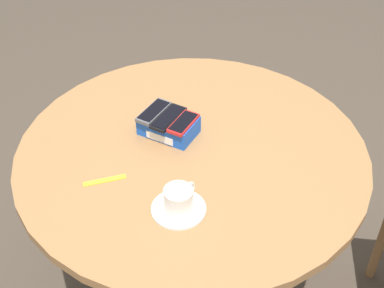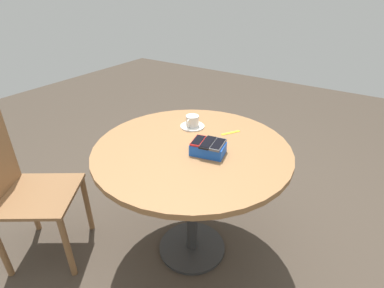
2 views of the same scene
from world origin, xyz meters
TOP-DOWN VIEW (x-y plane):
  - ground_plane at (0.00, 0.00)m, footprint 8.00×8.00m
  - round_table at (0.00, 0.00)m, footprint 1.08×1.08m
  - phone_box at (-0.11, 0.01)m, footprint 0.19×0.15m
  - phone_gray at (-0.16, -0.00)m, footprint 0.08×0.14m
  - phone_black at (-0.10, 0.01)m, footprint 0.08×0.15m
  - phone_red at (-0.05, 0.02)m, footprint 0.08×0.13m
  - saucer at (0.14, -0.22)m, footprint 0.15×0.15m
  - coffee_cup at (0.14, -0.21)m, footprint 0.08×0.11m
  - lanyard_strap at (-0.10, -0.27)m, footprint 0.08×0.11m
  - chair_near_window at (0.82, 0.55)m, footprint 0.59×0.59m

SIDE VIEW (x-z plane):
  - ground_plane at x=0.00m, z-range 0.00..0.00m
  - chair_near_window at x=0.82m, z-range 0.02..0.94m
  - round_table at x=0.00m, z-range 0.27..1.05m
  - lanyard_strap at x=-0.10m, z-range 0.77..0.78m
  - saucer at x=0.14m, z-range 0.77..0.78m
  - phone_box at x=-0.11m, z-range 0.77..0.83m
  - coffee_cup at x=0.14m, z-range 0.78..0.85m
  - phone_black at x=-0.10m, z-range 0.83..0.84m
  - phone_red at x=-0.05m, z-range 0.83..0.84m
  - phone_gray at x=-0.16m, z-range 0.83..0.84m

